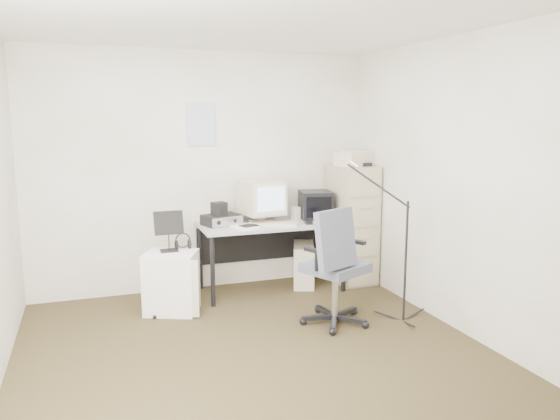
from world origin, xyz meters
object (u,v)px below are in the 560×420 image
object	(u,v)px
office_chair	(335,265)
side_cart	(171,282)
filing_cabinet	(351,224)
desk	(271,256)

from	to	relation	value
office_chair	side_cart	xyz separation A→B (m)	(-1.33, 0.77, -0.25)
office_chair	filing_cabinet	bearing A→B (deg)	31.70
filing_cabinet	desk	size ratio (longest dim) A/B	0.87
desk	side_cart	bearing A→B (deg)	-163.70
office_chair	side_cart	world-z (taller)	office_chair
office_chair	desk	bearing A→B (deg)	76.23
desk	office_chair	bearing A→B (deg)	-78.20
office_chair	side_cart	distance (m)	1.56
filing_cabinet	side_cart	world-z (taller)	filing_cabinet
desk	office_chair	size ratio (longest dim) A/B	1.40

